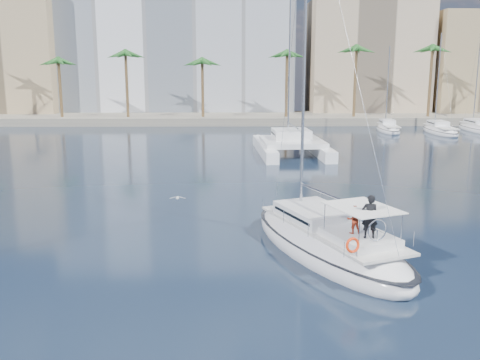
{
  "coord_description": "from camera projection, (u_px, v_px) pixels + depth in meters",
  "views": [
    {
      "loc": [
        -1.84,
        -26.62,
        8.79
      ],
      "look_at": [
        -1.36,
        1.5,
        2.83
      ],
      "focal_mm": 40.0,
      "sensor_mm": 36.0,
      "label": 1
    }
  ],
  "objects": [
    {
      "name": "ground",
      "position": [
        267.0,
        239.0,
        27.89
      ],
      "size": [
        160.0,
        160.0,
        0.0
      ],
      "primitive_type": "plane",
      "color": "black",
      "rests_on": "ground"
    },
    {
      "name": "quay",
      "position": [
        242.0,
        118.0,
        87.43
      ],
      "size": [
        120.0,
        14.0,
        1.2
      ],
      "primitive_type": "cube",
      "color": "gray",
      "rests_on": "ground"
    },
    {
      "name": "building_modern",
      "position": [
        174.0,
        38.0,
        96.2
      ],
      "size": [
        42.0,
        16.0,
        28.0
      ],
      "primitive_type": "cube",
      "color": "white",
      "rests_on": "ground"
    },
    {
      "name": "building_beige",
      "position": [
        365.0,
        60.0,
        94.66
      ],
      "size": [
        20.0,
        14.0,
        20.0
      ],
      "primitive_type": "cube",
      "color": "tan",
      "rests_on": "ground"
    },
    {
      "name": "palm_left",
      "position": [
        19.0,
        57.0,
        80.95
      ],
      "size": [
        3.6,
        3.6,
        12.3
      ],
      "color": "brown",
      "rests_on": "ground"
    },
    {
      "name": "palm_centre",
      "position": [
        243.0,
        57.0,
        81.52
      ],
      "size": [
        3.6,
        3.6,
        12.3
      ],
      "color": "brown",
      "rests_on": "ground"
    },
    {
      "name": "palm_right",
      "position": [
        464.0,
        57.0,
        82.08
      ],
      "size": [
        3.6,
        3.6,
        12.3
      ],
      "color": "brown",
      "rests_on": "ground"
    },
    {
      "name": "main_sloop",
      "position": [
        327.0,
        242.0,
        25.61
      ],
      "size": [
        8.26,
        12.97,
        18.39
      ],
      "rotation": [
        0.0,
        0.0,
        0.38
      ],
      "color": "white",
      "rests_on": "ground"
    },
    {
      "name": "catamaran",
      "position": [
        291.0,
        142.0,
        55.15
      ],
      "size": [
        7.34,
        13.66,
        19.27
      ],
      "rotation": [
        0.0,
        0.0,
        0.05
      ],
      "color": "white",
      "rests_on": "ground"
    },
    {
      "name": "seagull",
      "position": [
        178.0,
        198.0,
        34.92
      ],
      "size": [
        1.04,
        0.45,
        0.19
      ],
      "color": "silver",
      "rests_on": "ground"
    },
    {
      "name": "moored_yacht_a",
      "position": [
        388.0,
        132.0,
        74.2
      ],
      "size": [
        3.37,
        9.52,
        11.9
      ],
      "primitive_type": null,
      "rotation": [
        0.0,
        0.0,
        -0.07
      ],
      "color": "white",
      "rests_on": "ground"
    },
    {
      "name": "moored_yacht_b",
      "position": [
        440.0,
        133.0,
        72.35
      ],
      "size": [
        3.32,
        10.83,
        13.72
      ],
      "primitive_type": null,
      "rotation": [
        0.0,
        0.0,
        -0.02
      ],
      "color": "white",
      "rests_on": "ground"
    }
  ]
}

